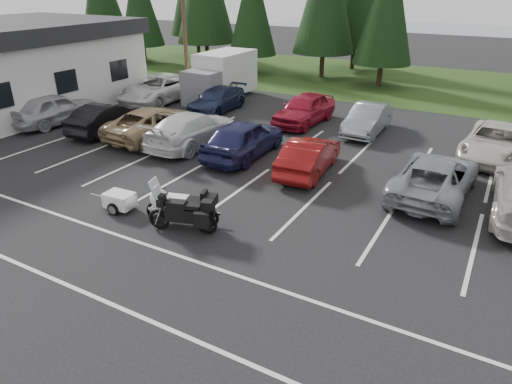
% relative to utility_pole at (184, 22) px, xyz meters
% --- Properties ---
extents(ground, '(120.00, 120.00, 0.00)m').
position_rel_utility_pole_xyz_m(ground, '(10.00, -12.00, -4.70)').
color(ground, black).
rests_on(ground, ground).
extents(grass_strip, '(80.00, 16.00, 0.01)m').
position_rel_utility_pole_xyz_m(grass_strip, '(10.00, 12.00, -4.69)').
color(grass_strip, '#223A12').
rests_on(grass_strip, ground).
extents(lake_water, '(70.00, 50.00, 0.02)m').
position_rel_utility_pole_xyz_m(lake_water, '(14.00, 43.00, -4.70)').
color(lake_water, slate).
rests_on(lake_water, ground).
extents(utility_pole, '(1.60, 0.26, 9.00)m').
position_rel_utility_pole_xyz_m(utility_pole, '(0.00, 0.00, 0.00)').
color(utility_pole, '#473321').
rests_on(utility_pole, ground).
extents(box_truck, '(2.40, 5.60, 2.90)m').
position_rel_utility_pole_xyz_m(box_truck, '(2.00, 0.50, -3.25)').
color(box_truck, silver).
rests_on(box_truck, ground).
extents(stall_markings, '(32.00, 16.00, 0.01)m').
position_rel_utility_pole_xyz_m(stall_markings, '(10.00, -10.00, -4.69)').
color(stall_markings, silver).
rests_on(stall_markings, ground).
extents(conifer_1, '(3.96, 3.96, 9.22)m').
position_rel_utility_pole_xyz_m(conifer_1, '(-12.00, 9.20, 0.69)').
color(conifer_1, '#332316').
rests_on(conifer_1, ground).
extents(conifer_3, '(3.87, 3.87, 9.02)m').
position_rel_utility_pole_xyz_m(conifer_3, '(-0.50, 9.40, 0.57)').
color(conifer_3, '#332316').
rests_on(conifer_3, ground).
extents(conifer_5, '(4.14, 4.14, 9.63)m').
position_rel_utility_pole_xyz_m(conifer_5, '(10.00, 9.60, 0.93)').
color(conifer_5, '#332316').
rests_on(conifer_5, ground).
extents(car_near_0, '(2.40, 5.04, 1.66)m').
position_rel_utility_pole_xyz_m(car_near_0, '(-2.57, -8.29, -3.87)').
color(car_near_0, '#B4B3B8').
rests_on(car_near_0, ground).
extents(car_near_1, '(1.94, 4.61, 1.48)m').
position_rel_utility_pole_xyz_m(car_near_1, '(0.89, -8.03, -3.96)').
color(car_near_1, black).
rests_on(car_near_1, ground).
extents(car_near_2, '(2.70, 5.55, 1.52)m').
position_rel_utility_pole_xyz_m(car_near_2, '(3.68, -7.55, -3.94)').
color(car_near_2, '#927A54').
rests_on(car_near_2, ground).
extents(car_near_3, '(2.25, 5.43, 1.57)m').
position_rel_utility_pole_xyz_m(car_near_3, '(5.94, -7.52, -3.91)').
color(car_near_3, silver).
rests_on(car_near_3, ground).
extents(car_near_4, '(2.07, 4.92, 1.66)m').
position_rel_utility_pole_xyz_m(car_near_4, '(8.79, -7.65, -3.87)').
color(car_near_4, '#1D1E48').
rests_on(car_near_4, ground).
extents(car_near_5, '(1.87, 4.40, 1.41)m').
position_rel_utility_pole_xyz_m(car_near_5, '(12.04, -7.97, -3.99)').
color(car_near_5, maroon).
rests_on(car_near_5, ground).
extents(car_near_6, '(2.66, 5.40, 1.48)m').
position_rel_utility_pole_xyz_m(car_near_6, '(16.85, -7.80, -3.96)').
color(car_near_6, gray).
rests_on(car_near_6, ground).
extents(car_far_0, '(3.00, 6.10, 1.67)m').
position_rel_utility_pole_xyz_m(car_far_0, '(-0.98, -1.76, -3.86)').
color(car_far_0, white).
rests_on(car_far_0, ground).
extents(car_far_1, '(2.17, 4.79, 1.36)m').
position_rel_utility_pole_xyz_m(car_far_1, '(3.54, -1.92, -4.02)').
color(car_far_1, '#19213F').
rests_on(car_far_1, ground).
extents(car_far_2, '(2.17, 4.84, 1.61)m').
position_rel_utility_pole_xyz_m(car_far_2, '(9.06, -1.69, -3.89)').
color(car_far_2, maroon).
rests_on(car_far_2, ground).
extents(car_far_3, '(1.55, 4.36, 1.43)m').
position_rel_utility_pole_xyz_m(car_far_3, '(12.53, -1.65, -3.98)').
color(car_far_3, gray).
rests_on(car_far_3, ground).
extents(car_far_4, '(2.83, 5.37, 1.44)m').
position_rel_utility_pole_xyz_m(car_far_4, '(18.43, -2.44, -3.98)').
color(car_far_4, beige).
rests_on(car_far_4, ground).
extents(touring_motorcycle, '(2.83, 1.56, 1.50)m').
position_rel_utility_pole_xyz_m(touring_motorcycle, '(10.25, -13.94, -3.95)').
color(touring_motorcycle, white).
rests_on(touring_motorcycle, ground).
extents(cargo_trailer, '(1.46, 0.88, 0.65)m').
position_rel_utility_pole_xyz_m(cargo_trailer, '(7.82, -14.22, -4.37)').
color(cargo_trailer, white).
rests_on(cargo_trailer, ground).
extents(adventure_motorcycle, '(2.60, 1.54, 1.49)m').
position_rel_utility_pole_xyz_m(adventure_motorcycle, '(10.56, -14.31, -3.95)').
color(adventure_motorcycle, black).
rests_on(adventure_motorcycle, ground).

